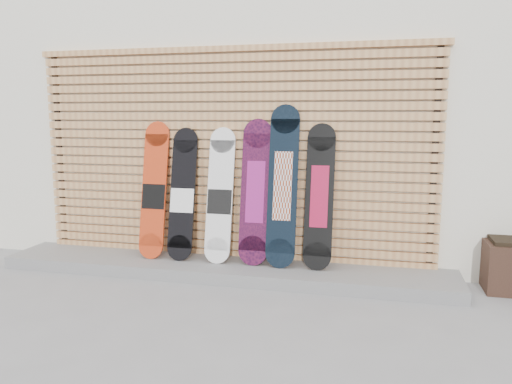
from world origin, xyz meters
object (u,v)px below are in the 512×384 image
snowboard_3 (255,192)px  snowboard_0 (154,191)px  snowboard_2 (220,196)px  snowboard_5 (319,196)px  snowboard_1 (183,195)px  snowboard_4 (283,186)px

snowboard_3 → snowboard_0: bearing=-179.3°
snowboard_2 → snowboard_5: size_ratio=0.97×
snowboard_2 → snowboard_3: 0.37m
snowboard_1 → snowboard_3: snowboard_3 is taller
snowboard_1 → snowboard_5: bearing=0.4°
snowboard_2 → snowboard_5: snowboard_5 is taller
snowboard_0 → snowboard_1: 0.32m
snowboard_4 → snowboard_5: snowboard_4 is taller
snowboard_0 → snowboard_5: bearing=0.3°
snowboard_3 → snowboard_5: snowboard_3 is taller
snowboard_4 → snowboard_5: size_ratio=1.13×
snowboard_0 → snowboard_2: 0.72m
snowboard_2 → snowboard_1: bearing=-180.0°
snowboard_3 → snowboard_1: bearing=-179.1°
snowboard_3 → snowboard_4: size_ratio=0.91×
snowboard_0 → snowboard_1: (0.32, 0.00, -0.03)m
snowboard_1 → snowboard_2: size_ratio=1.00×
snowboard_5 → snowboard_3: bearing=179.6°
snowboard_0 → snowboard_5: snowboard_0 is taller
snowboard_2 → snowboard_3: (0.37, 0.01, 0.05)m
snowboard_0 → snowboard_4: size_ratio=0.89×
snowboard_0 → snowboard_4: snowboard_4 is taller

